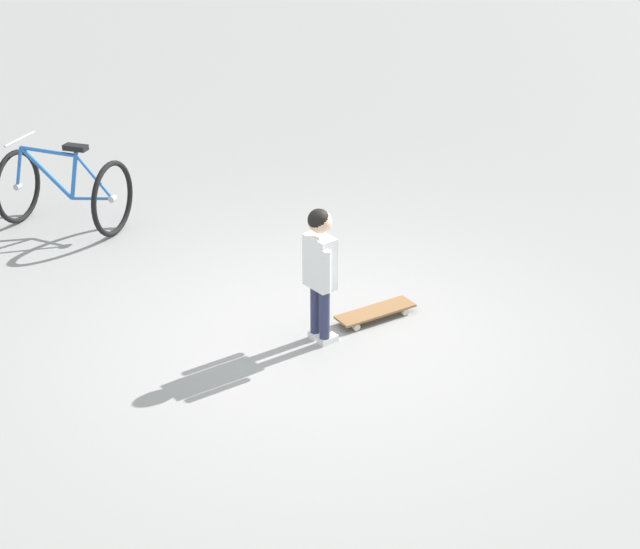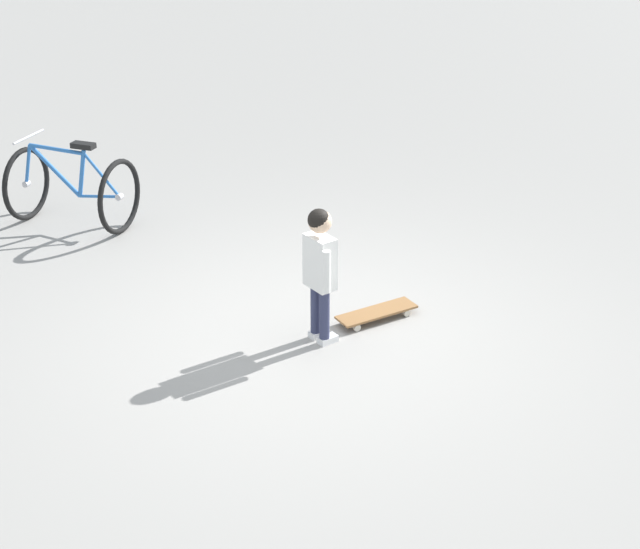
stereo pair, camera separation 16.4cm
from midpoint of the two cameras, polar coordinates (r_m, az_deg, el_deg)
The scene contains 4 objects.
ground_plane at distance 7.09m, azimuth -1.61°, elevation -3.77°, with size 50.00×50.00×0.00m, color gray.
child_person at distance 6.73m, azimuth -0.69°, elevation 0.81°, with size 0.22×0.37×1.06m.
skateboard at distance 7.31m, azimuth 2.75°, elevation -2.29°, with size 0.67×0.25×0.07m.
bicycle_near at distance 9.16m, azimuth -15.79°, elevation 4.96°, with size 1.19×1.28×0.85m.
Camera 1 is at (-3.67, -4.94, 3.52)m, focal length 52.67 mm.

